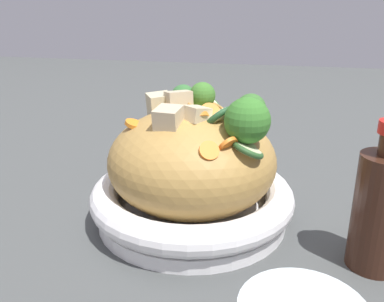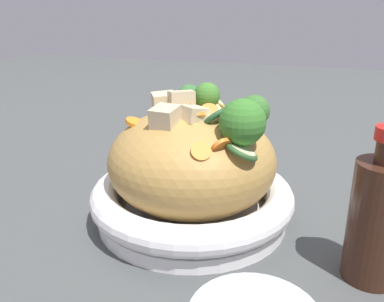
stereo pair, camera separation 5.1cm
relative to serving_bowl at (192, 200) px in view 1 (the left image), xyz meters
name	(u,v)px [view 1 (the left image)]	position (x,y,z in m)	size (l,w,h in m)	color
ground_plane	(192,218)	(0.00, 0.00, -0.03)	(3.00, 3.00, 0.00)	#444646
serving_bowl	(192,200)	(0.00, 0.00, 0.00)	(0.26, 0.26, 0.05)	white
noodle_heap	(192,160)	(0.00, 0.00, 0.05)	(0.21, 0.21, 0.14)	#AE8443
broccoli_florets	(229,110)	(-0.04, -0.01, 0.12)	(0.15, 0.16, 0.06)	#9BAE6A
carrot_coins	(202,128)	(-0.02, 0.03, 0.11)	(0.15, 0.10, 0.04)	orange
zucchini_slices	(222,122)	(-0.04, -0.01, 0.11)	(0.12, 0.17, 0.05)	beige
chicken_chunks	(171,109)	(0.03, -0.01, 0.12)	(0.10, 0.12, 0.04)	beige
soy_sauce_bottle	(381,209)	(-0.21, 0.05, 0.04)	(0.06, 0.06, 0.16)	#381E14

